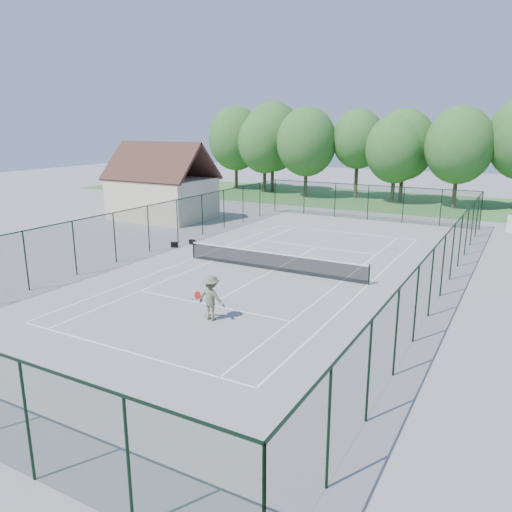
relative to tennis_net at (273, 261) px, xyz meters
The scene contains 10 objects.
ground 0.58m from the tennis_net, ahead, with size 140.00×140.00×0.00m, color gray.
grass_far 30.01m from the tennis_net, 90.00° to the left, with size 80.00×16.00×0.01m, color #417A38.
court_lines 0.57m from the tennis_net, ahead, with size 11.05×23.85×0.01m.
tennis_net is the anchor object (origin of this frame).
fence_enclosure 0.98m from the tennis_net, ahead, with size 18.05×36.05×3.02m.
utility_building 19.04m from the tennis_net, 147.99° to the left, with size 8.60×6.27×6.63m.
tree_line_far 30.48m from the tennis_net, 90.00° to the left, with size 39.40×6.40×9.70m.
sports_bag_a 8.55m from the tennis_net, 168.15° to the left, with size 0.44×0.26×0.35m, color black.
sports_bag_b 8.39m from the tennis_net, 158.73° to the left, with size 0.41×0.25×0.32m, color black.
tennis_player 7.90m from the tennis_net, 82.14° to the right, with size 1.96×0.88×1.93m.
Camera 1 is at (12.24, -24.13, 7.91)m, focal length 35.00 mm.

